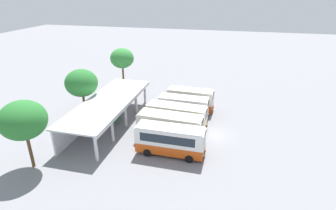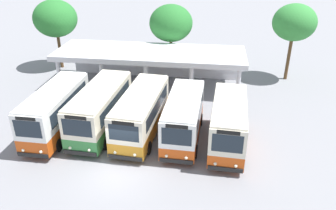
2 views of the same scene
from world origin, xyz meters
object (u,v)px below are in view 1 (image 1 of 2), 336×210
city_bus_nearest_orange (170,139)px  city_bus_second_in_row (170,126)px  city_bus_middle_cream (177,116)px  waiting_chair_middle_seat (119,117)px  city_bus_fourth_amber (183,107)px  city_bus_fifth_blue (190,99)px  waiting_chair_end_by_column (115,122)px  waiting_chair_second_from_end (117,119)px

city_bus_nearest_orange → city_bus_second_in_row: size_ratio=0.96×
city_bus_middle_cream → waiting_chair_middle_seat: 8.31m
city_bus_fourth_amber → waiting_chair_middle_seat: size_ratio=8.16×
city_bus_fifth_blue → city_bus_nearest_orange: bearing=179.3°
city_bus_nearest_orange → city_bus_fifth_blue: (12.08, -0.15, -0.06)m
waiting_chair_middle_seat → city_bus_second_in_row: bearing=-111.8°
city_bus_fourth_amber → city_bus_fifth_blue: city_bus_fifth_blue is taller
waiting_chair_end_by_column → city_bus_second_in_row: bearing=-102.8°
waiting_chair_end_by_column → waiting_chair_second_from_end: 0.71m
city_bus_second_in_row → waiting_chair_end_by_column: city_bus_second_in_row is taller
city_bus_fifth_blue → waiting_chair_middle_seat: size_ratio=8.03×
city_bus_fourth_amber → waiting_chair_end_by_column: size_ratio=8.16×
waiting_chair_end_by_column → city_bus_nearest_orange: bearing=-119.1°
city_bus_nearest_orange → waiting_chair_end_by_column: city_bus_nearest_orange is taller
city_bus_nearest_orange → waiting_chair_end_by_column: (4.82, 8.67, -1.33)m
city_bus_second_in_row → waiting_chair_middle_seat: size_ratio=9.17×
city_bus_middle_cream → city_bus_fifth_blue: (6.04, -0.74, 0.02)m
city_bus_fourth_amber → city_bus_fifth_blue: (3.02, -0.47, 0.03)m
city_bus_fourth_amber → waiting_chair_second_from_end: (-3.53, 8.39, -1.24)m
city_bus_nearest_orange → city_bus_fifth_blue: city_bus_nearest_orange is taller
city_bus_middle_cream → city_bus_fifth_blue: bearing=-7.0°
city_bus_middle_cream → waiting_chair_end_by_column: bearing=98.6°
city_bus_fourth_amber → city_bus_middle_cream: bearing=174.8°
city_bus_second_in_row → city_bus_middle_cream: (3.02, -0.16, -0.05)m
city_bus_second_in_row → waiting_chair_end_by_column: size_ratio=9.17×
waiting_chair_end_by_column → waiting_chair_middle_seat: same height
city_bus_middle_cream → city_bus_second_in_row: bearing=177.0°
city_bus_second_in_row → waiting_chair_middle_seat: 8.77m
city_bus_second_in_row → city_bus_middle_cream: bearing=-3.0°
city_bus_nearest_orange → waiting_chair_middle_seat: city_bus_nearest_orange is taller
city_bus_nearest_orange → waiting_chair_end_by_column: 10.01m
city_bus_fifth_blue → waiting_chair_second_from_end: (-6.55, 8.85, -1.27)m
city_bus_middle_cream → waiting_chair_second_from_end: city_bus_middle_cream is taller
city_bus_nearest_orange → city_bus_fourth_amber: city_bus_nearest_orange is taller
city_bus_nearest_orange → city_bus_fifth_blue: 12.08m
city_bus_fourth_amber → waiting_chair_second_from_end: bearing=112.8°
city_bus_middle_cream → city_bus_nearest_orange: bearing=-174.4°
waiting_chair_second_from_end → waiting_chair_middle_seat: bearing=8.1°
city_bus_fifth_blue → waiting_chair_middle_seat: (-5.84, 8.96, -1.27)m
waiting_chair_end_by_column → waiting_chair_middle_seat: (1.43, 0.14, 0.00)m
city_bus_second_in_row → waiting_chair_middle_seat: (3.22, 8.05, -1.30)m
city_bus_fifth_blue → waiting_chair_end_by_column: 11.50m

